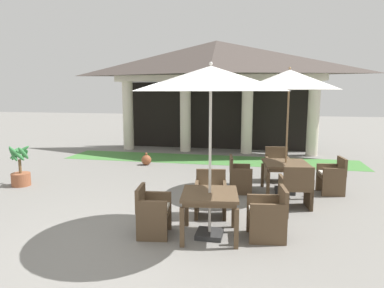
# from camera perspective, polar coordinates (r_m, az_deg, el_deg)

# --- Properties ---
(ground_plane) EXTENTS (60.00, 60.00, 0.00)m
(ground_plane) POSITION_cam_1_polar(r_m,az_deg,el_deg) (5.64, -8.25, -16.15)
(ground_plane) COLOR gray
(background_pavilion) EXTENTS (8.45, 2.47, 4.27)m
(background_pavilion) POSITION_cam_1_polar(r_m,az_deg,el_deg) (13.44, 4.11, 12.42)
(background_pavilion) COLOR beige
(background_pavilion) RESTS_ON ground
(lawn_strip) EXTENTS (10.25, 1.71, 0.01)m
(lawn_strip) POSITION_cam_1_polar(r_m,az_deg,el_deg) (12.02, 2.90, -2.59)
(lawn_strip) COLOR #47843D
(lawn_strip) RESTS_ON ground
(patio_table_near_foreground) EXTENTS (1.01, 1.01, 0.75)m
(patio_table_near_foreground) POSITION_cam_1_polar(r_m,az_deg,el_deg) (5.62, 2.98, -9.09)
(patio_table_near_foreground) COLOR brown
(patio_table_near_foreground) RESTS_ON ground
(patio_umbrella_near_foreground) EXTENTS (2.41, 2.41, 2.82)m
(patio_umbrella_near_foreground) POSITION_cam_1_polar(r_m,az_deg,el_deg) (5.35, 3.14, 10.66)
(patio_umbrella_near_foreground) COLOR #2D2D2D
(patio_umbrella_near_foreground) RESTS_ON ground
(patio_chair_near_foreground_west) EXTENTS (0.58, 0.62, 0.83)m
(patio_chair_near_foreground_west) POSITION_cam_1_polar(r_m,az_deg,el_deg) (5.79, -6.63, -11.13)
(patio_chair_near_foreground_west) COLOR brown
(patio_chair_near_foreground_west) RESTS_ON ground
(patio_chair_near_foreground_north) EXTENTS (0.65, 0.57, 0.87)m
(patio_chair_near_foreground_north) POSITION_cam_1_polar(r_m,az_deg,el_deg) (6.59, 3.13, -8.44)
(patio_chair_near_foreground_north) COLOR brown
(patio_chair_near_foreground_north) RESTS_ON ground
(patio_chair_near_foreground_east) EXTENTS (0.65, 0.62, 0.85)m
(patio_chair_near_foreground_east) POSITION_cam_1_polar(r_m,az_deg,el_deg) (5.77, 12.64, -11.46)
(patio_chair_near_foreground_east) COLOR brown
(patio_chair_near_foreground_east) RESTS_ON ground
(patio_table_mid_left) EXTENTS (1.13, 1.13, 0.73)m
(patio_table_mid_left) POSITION_cam_1_polar(r_m,az_deg,el_deg) (8.31, 15.36, -3.63)
(patio_table_mid_left) COLOR brown
(patio_table_mid_left) RESTS_ON ground
(patio_umbrella_mid_left) EXTENTS (2.25, 2.25, 2.92)m
(patio_umbrella_mid_left) POSITION_cam_1_polar(r_m,az_deg,el_deg) (8.13, 15.93, 10.11)
(patio_umbrella_mid_left) COLOR #2D2D2D
(patio_umbrella_mid_left) RESTS_ON ground
(patio_chair_mid_left_west) EXTENTS (0.58, 0.68, 0.86)m
(patio_chair_mid_left_west) POSITION_cam_1_polar(r_m,az_deg,el_deg) (8.22, 7.84, -5.19)
(patio_chair_mid_left_west) COLOR brown
(patio_chair_mid_left_west) RESTS_ON ground
(patio_chair_mid_left_south) EXTENTS (0.67, 0.61, 0.90)m
(patio_chair_mid_left_south) POSITION_cam_1_polar(r_m,az_deg,el_deg) (7.33, 16.94, -7.03)
(patio_chair_mid_left_south) COLOR brown
(patio_chair_mid_left_south) RESTS_ON ground
(patio_chair_mid_left_east) EXTENTS (0.59, 0.61, 0.86)m
(patio_chair_mid_left_east) POSITION_cam_1_polar(r_m,az_deg,el_deg) (8.64, 22.36, -5.02)
(patio_chair_mid_left_east) COLOR brown
(patio_chair_mid_left_east) RESTS_ON ground
(patio_chair_mid_left_north) EXTENTS (0.67, 0.57, 0.89)m
(patio_chair_mid_left_north) POSITION_cam_1_polar(r_m,az_deg,el_deg) (9.40, 14.03, -3.52)
(patio_chair_mid_left_north) COLOR brown
(patio_chair_mid_left_north) RESTS_ON ground
(potted_palm_left_edge) EXTENTS (0.62, 0.64, 1.05)m
(potted_palm_left_edge) POSITION_cam_1_polar(r_m,az_deg,el_deg) (9.69, -26.73, -4.22)
(potted_palm_left_edge) COLOR #995638
(potted_palm_left_edge) RESTS_ON ground
(terracotta_urn) EXTENTS (0.32, 0.32, 0.41)m
(terracotta_urn) POSITION_cam_1_polar(r_m,az_deg,el_deg) (11.21, -7.62, -2.64)
(terracotta_urn) COLOR brown
(terracotta_urn) RESTS_ON ground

